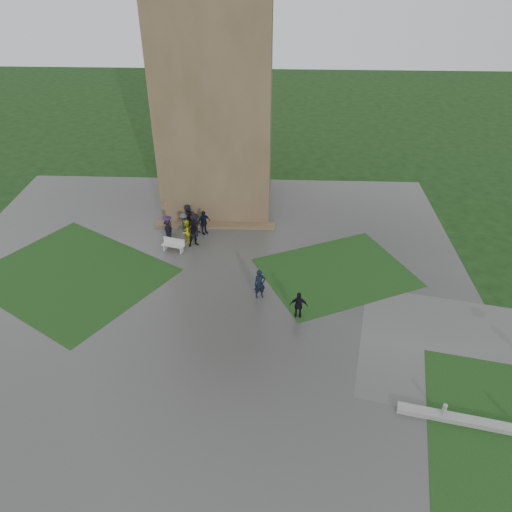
{
  "coord_description": "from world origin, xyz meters",
  "views": [
    {
      "loc": [
        4.41,
        -21.51,
        18.76
      ],
      "look_at": [
        3.31,
        4.95,
        1.2
      ],
      "focal_mm": 35.0,
      "sensor_mm": 36.0,
      "label": 1
    }
  ],
  "objects_px": {
    "bench": "(173,245)",
    "tower": "(216,88)",
    "pedestrian_near": "(299,305)",
    "pedestrian_mid": "(260,284)"
  },
  "relations": [
    {
      "from": "bench",
      "to": "pedestrian_mid",
      "type": "height_order",
      "value": "pedestrian_mid"
    },
    {
      "from": "tower",
      "to": "pedestrian_near",
      "type": "height_order",
      "value": "tower"
    },
    {
      "from": "pedestrian_mid",
      "to": "pedestrian_near",
      "type": "relative_size",
      "value": 1.11
    },
    {
      "from": "bench",
      "to": "pedestrian_mid",
      "type": "distance_m",
      "value": 7.87
    },
    {
      "from": "bench",
      "to": "tower",
      "type": "bearing_deg",
      "value": 87.41
    },
    {
      "from": "pedestrian_mid",
      "to": "tower",
      "type": "bearing_deg",
      "value": 87.36
    },
    {
      "from": "pedestrian_near",
      "to": "tower",
      "type": "bearing_deg",
      "value": -63.2
    },
    {
      "from": "tower",
      "to": "pedestrian_mid",
      "type": "bearing_deg",
      "value": -74.03
    },
    {
      "from": "tower",
      "to": "bench",
      "type": "xyz_separation_m",
      "value": [
        -2.47,
        -7.8,
        -8.51
      ]
    },
    {
      "from": "bench",
      "to": "pedestrian_near",
      "type": "bearing_deg",
      "value": -23.65
    }
  ]
}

